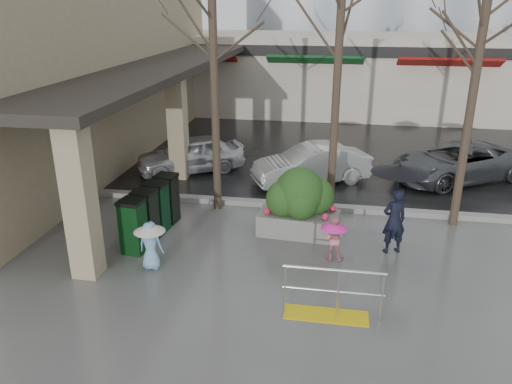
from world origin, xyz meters
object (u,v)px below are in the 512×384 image
(car_a, at_px, (191,154))
(handrail, at_px, (330,299))
(tree_mideast, at_px, (482,35))
(planter, at_px, (300,202))
(car_b, at_px, (312,164))
(news_boxes, at_px, (151,211))
(tree_west, at_px, (213,23))
(tree_midwest, at_px, (341,18))
(child_pink, at_px, (334,235))
(woman, at_px, (397,198))
(car_c, at_px, (457,162))
(child_blue, at_px, (150,240))

(car_a, bearing_deg, handrail, 2.45)
(tree_mideast, bearing_deg, planter, -162.88)
(handrail, relative_size, car_b, 0.50)
(news_boxes, bearing_deg, car_b, 57.35)
(news_boxes, bearing_deg, planter, 17.96)
(tree_west, relative_size, tree_midwest, 0.97)
(child_pink, xyz_separation_m, news_boxes, (-4.57, 0.48, 0.06))
(handrail, xyz_separation_m, tree_midwest, (-0.16, 4.80, 4.86))
(car_a, xyz_separation_m, car_b, (4.23, -0.44, 0.00))
(woman, height_order, news_boxes, woman)
(woman, xyz_separation_m, car_c, (2.52, 5.65, -0.75))
(tree_west, relative_size, car_b, 1.78)
(tree_mideast, distance_m, planter, 5.83)
(tree_mideast, relative_size, woman, 2.92)
(news_boxes, bearing_deg, child_blue, -63.78)
(tree_west, bearing_deg, car_c, 27.24)
(handrail, height_order, news_boxes, news_boxes)
(woman, bearing_deg, news_boxes, -21.98)
(car_c, bearing_deg, woman, -54.75)
(tree_west, height_order, tree_mideast, tree_west)
(tree_midwest, bearing_deg, handrail, -88.09)
(news_boxes, bearing_deg, woman, 7.04)
(child_blue, distance_m, car_c, 10.77)
(child_blue, bearing_deg, car_a, -78.19)
(tree_midwest, relative_size, woman, 3.15)
(child_blue, relative_size, car_a, 0.31)
(planter, height_order, news_boxes, planter)
(car_b, height_order, car_c, same)
(child_blue, relative_size, car_c, 0.25)
(tree_midwest, height_order, woman, tree_midwest)
(woman, distance_m, car_c, 6.23)
(child_blue, bearing_deg, tree_midwest, -134.06)
(planter, bearing_deg, woman, -16.46)
(child_blue, bearing_deg, child_pink, -161.78)
(tree_mideast, distance_m, car_a, 9.74)
(child_pink, height_order, car_a, car_a)
(woman, xyz_separation_m, news_boxes, (-5.94, -0.10, -0.71))
(handrail, distance_m, woman, 3.34)
(child_pink, distance_m, child_blue, 4.13)
(tree_midwest, xyz_separation_m, planter, (-0.74, -1.25, -4.39))
(handrail, xyz_separation_m, car_c, (3.89, 8.53, 0.25))
(woman, distance_m, car_b, 5.11)
(planter, height_order, car_a, planter)
(planter, bearing_deg, tree_west, 153.11)
(tree_midwest, distance_m, planter, 4.62)
(tree_mideast, distance_m, child_pink, 5.85)
(tree_mideast, bearing_deg, car_b, 146.67)
(child_blue, distance_m, planter, 3.90)
(tree_west, bearing_deg, tree_midwest, 0.00)
(handrail, relative_size, car_c, 0.42)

